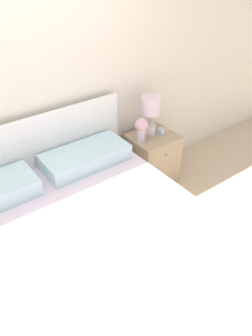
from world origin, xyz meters
name	(u,v)px	position (x,y,z in m)	size (l,w,h in m)	color
ground_plane	(39,214)	(0.00, 0.00, 0.00)	(12.00, 12.00, 0.00)	#CCB28E
wall_back	(9,84)	(0.00, 0.07, 1.30)	(8.00, 0.06, 2.60)	silver
bed	(92,263)	(0.00, -1.02, 0.30)	(1.84, 2.19, 1.02)	white
nightstand	(152,159)	(1.24, -0.23, 0.28)	(0.46, 0.44, 0.56)	tan
table_lamp	(150,110)	(1.25, -0.15, 0.82)	(0.19, 0.19, 0.39)	white
flower_vase	(142,128)	(1.08, -0.23, 0.70)	(0.13, 0.13, 0.25)	silver
alarm_clock	(161,131)	(1.33, -0.25, 0.59)	(0.07, 0.06, 0.06)	silver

